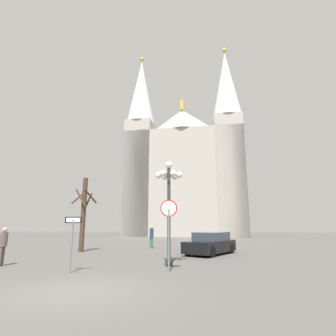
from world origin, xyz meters
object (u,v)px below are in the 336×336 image
at_px(cathedral, 186,174).
at_px(parked_car_near_black, 210,244).
at_px(one_way_arrow_sign, 72,236).
at_px(pedestrian_standing, 152,234).
at_px(pedestrian_walking, 3,242).
at_px(bare_tree, 83,212).
at_px(street_lamp, 169,193).
at_px(stop_sign, 169,221).

xyz_separation_m(cathedral, parked_car_near_black, (2.44, -28.85, -10.05)).
bearing_deg(one_way_arrow_sign, pedestrian_standing, 82.79).
distance_m(parked_car_near_black, pedestrian_walking, 11.44).
relative_size(cathedral, bare_tree, 6.31).
relative_size(one_way_arrow_sign, parked_car_near_black, 0.48).
height_order(one_way_arrow_sign, street_lamp, street_lamp).
height_order(stop_sign, parked_car_near_black, stop_sign).
xyz_separation_m(stop_sign, one_way_arrow_sign, (-3.85, -0.66, -0.60)).
bearing_deg(street_lamp, stop_sign, -84.50).
bearing_deg(pedestrian_walking, pedestrian_standing, 61.57).
height_order(bare_tree, pedestrian_walking, bare_tree).
bearing_deg(parked_car_near_black, one_way_arrow_sign, -129.24).
distance_m(bare_tree, pedestrian_standing, 5.76).
relative_size(cathedral, one_way_arrow_sign, 15.20).
xyz_separation_m(cathedral, pedestrian_walking, (-7.37, -34.72, -9.65)).
bearing_deg(stop_sign, cathedral, 90.65).
bearing_deg(cathedral, street_lamp, -89.59).
relative_size(street_lamp, bare_tree, 0.95).
relative_size(cathedral, street_lamp, 6.63).
bearing_deg(one_way_arrow_sign, stop_sign, 9.71).
bearing_deg(cathedral, pedestrian_walking, -101.98).
distance_m(cathedral, one_way_arrow_sign, 37.40).
bearing_deg(stop_sign, street_lamp, 95.50).
relative_size(street_lamp, pedestrian_standing, 2.80).
bearing_deg(pedestrian_walking, cathedral, 78.02).
bearing_deg(cathedral, pedestrian_standing, -94.66).
relative_size(parked_car_near_black, pedestrian_walking, 2.60).
height_order(cathedral, pedestrian_standing, cathedral).
height_order(stop_sign, bare_tree, bare_tree).
bearing_deg(pedestrian_standing, cathedral, 85.34).
distance_m(street_lamp, bare_tree, 8.74).
relative_size(bare_tree, pedestrian_standing, 2.94).
height_order(cathedral, street_lamp, cathedral).
bearing_deg(street_lamp, parked_car_near_black, 65.69).
height_order(parked_car_near_black, pedestrian_walking, pedestrian_walking).
bearing_deg(street_lamp, pedestrian_walking, -172.54).
relative_size(street_lamp, parked_car_near_black, 1.11).
bearing_deg(pedestrian_walking, one_way_arrow_sign, -18.80).
xyz_separation_m(cathedral, pedestrian_standing, (-2.02, -24.85, -9.62)).
relative_size(one_way_arrow_sign, pedestrian_walking, 1.25).
bearing_deg(parked_car_near_black, street_lamp, -114.31).
height_order(parked_car_near_black, pedestrian_standing, pedestrian_standing).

